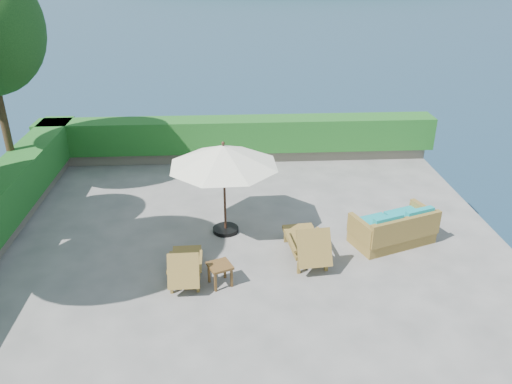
{
  "coord_description": "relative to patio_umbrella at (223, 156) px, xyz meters",
  "views": [
    {
      "loc": [
        -0.29,
        -9.39,
        5.96
      ],
      "look_at": [
        0.3,
        0.8,
        1.1
      ],
      "focal_mm": 35.0,
      "sensor_mm": 36.0,
      "label": 1
    }
  ],
  "objects": [
    {
      "name": "lounge_right",
      "position": [
        1.74,
        -1.31,
        -1.51
      ],
      "size": [
        0.87,
        1.76,
        0.98
      ],
      "rotation": [
        0.0,
        0.0,
        0.1
      ],
      "color": "olive",
      "rests_on": "ground"
    },
    {
      "name": "planter_wall_far",
      "position": [
        0.41,
        4.64,
        -1.74
      ],
      "size": [
        12.0,
        0.6,
        0.36
      ],
      "primitive_type": "cube",
      "color": "#736D5C",
      "rests_on": "ground"
    },
    {
      "name": "side_table",
      "position": [
        -0.11,
        -2.11,
        -1.53
      ],
      "size": [
        0.57,
        0.57,
        0.47
      ],
      "rotation": [
        0.0,
        0.0,
        0.4
      ],
      "color": "brown",
      "rests_on": "ground"
    },
    {
      "name": "foundation",
      "position": [
        0.41,
        -0.96,
        -3.47
      ],
      "size": [
        12.0,
        12.0,
        3.0
      ],
      "primitive_type": "cube",
      "color": "#5C5249",
      "rests_on": "ocean"
    },
    {
      "name": "ground",
      "position": [
        0.41,
        -0.96,
        -1.92
      ],
      "size": [
        12.0,
        12.0,
        0.0
      ],
      "primitive_type": "plane",
      "color": "gray",
      "rests_on": "ground"
    },
    {
      "name": "lounge_left",
      "position": [
        -0.81,
        -1.92,
        -1.56
      ],
      "size": [
        0.69,
        1.48,
        0.85
      ],
      "rotation": [
        0.0,
        0.0,
        0.02
      ],
      "color": "olive",
      "rests_on": "ground"
    },
    {
      "name": "ocean",
      "position": [
        0.41,
        -0.96,
        -4.92
      ],
      "size": [
        600.0,
        600.0,
        0.0
      ],
      "primitive_type": "plane",
      "color": "#142D3F",
      "rests_on": "ground"
    },
    {
      "name": "patio_umbrella",
      "position": [
        0.0,
        0.0,
        0.0
      ],
      "size": [
        3.36,
        3.36,
        2.27
      ],
      "rotation": [
        0.0,
        0.0,
        0.43
      ],
      "color": "black",
      "rests_on": "ground"
    },
    {
      "name": "hedge_far",
      "position": [
        0.41,
        4.64,
        -1.07
      ],
      "size": [
        12.4,
        0.9,
        1.0
      ],
      "primitive_type": "cube",
      "color": "#154B18",
      "rests_on": "planter_wall_far"
    },
    {
      "name": "wicker_loveseat",
      "position": [
        3.81,
        -0.75,
        -1.57
      ],
      "size": [
        2.05,
        1.52,
        0.91
      ],
      "rotation": [
        0.0,
        0.0,
        0.35
      ],
      "color": "olive",
      "rests_on": "ground"
    }
  ]
}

